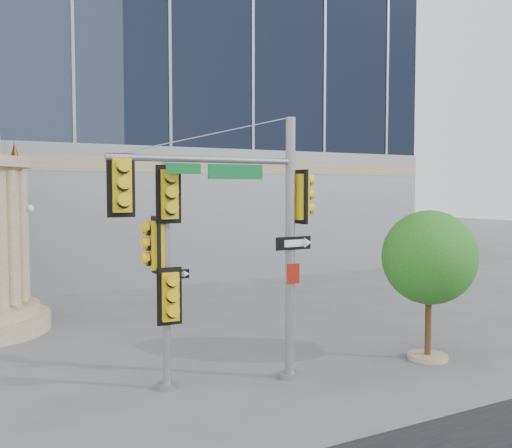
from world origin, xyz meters
name	(u,v)px	position (x,y,z in m)	size (l,w,h in m)	color
ground	(318,395)	(0.00, 0.00, 0.00)	(120.00, 120.00, 0.00)	#545456
main_signal_pole	(248,219)	(-0.96, 1.20, 3.55)	(4.45, 0.53, 5.73)	slate
secondary_signal_pole	(165,257)	(-2.61, 1.74, 2.78)	(0.81, 0.62, 4.74)	slate
street_tree	(430,261)	(3.84, 0.79, 2.42)	(2.35, 2.30, 3.67)	gray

